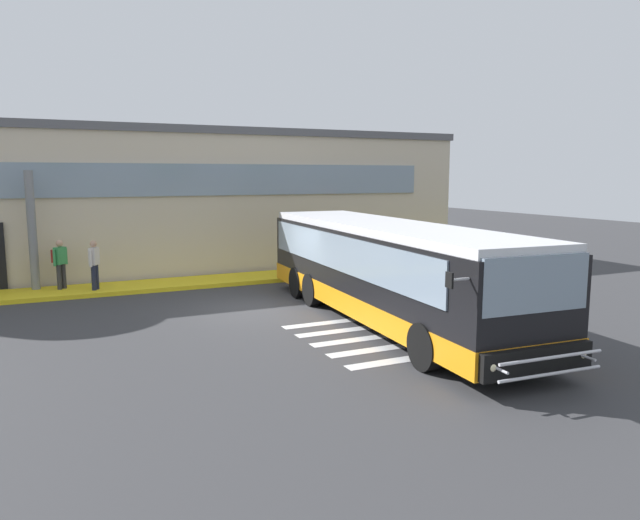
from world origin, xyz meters
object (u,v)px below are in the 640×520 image
at_px(passenger_near_column, 60,261).
at_px(passenger_by_doorway, 94,262).
at_px(entry_support_column, 32,231).
at_px(safety_bollard_yellow, 296,270).
at_px(bus_main_foreground, 386,273).

height_order(passenger_near_column, passenger_by_doorway, same).
bearing_deg(entry_support_column, safety_bollard_yellow, -11.58).
xyz_separation_m(entry_support_column, safety_bollard_yellow, (8.78, -1.80, -1.69)).
relative_size(passenger_near_column, passenger_by_doorway, 1.00).
bearing_deg(entry_support_column, passenger_near_column, -21.80).
bearing_deg(entry_support_column, passenger_by_doorway, -27.94).
bearing_deg(passenger_near_column, passenger_by_doorway, -32.13).
xyz_separation_m(entry_support_column, passenger_near_column, (0.78, -0.31, -1.03)).
height_order(entry_support_column, bus_main_foreground, entry_support_column).
xyz_separation_m(bus_main_foreground, safety_bollard_yellow, (0.06, 6.52, -0.89)).
relative_size(passenger_by_doorway, safety_bollard_yellow, 1.86).
height_order(passenger_by_doorway, safety_bollard_yellow, passenger_by_doorway).
bearing_deg(passenger_by_doorway, bus_main_foreground, -46.82).
relative_size(entry_support_column, passenger_near_column, 2.38).
distance_m(passenger_near_column, safety_bollard_yellow, 8.17).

